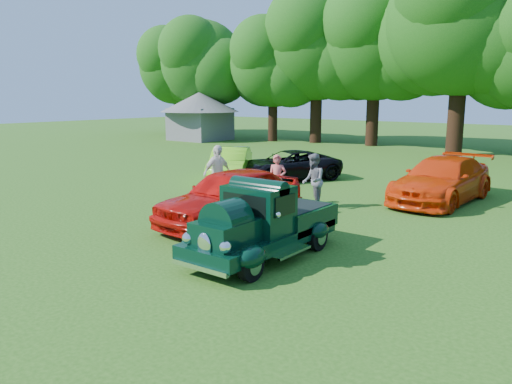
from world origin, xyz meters
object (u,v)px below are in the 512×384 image
Objects in this scene: back_car_black at (288,165)px; spectator_white at (217,174)px; hero_pickup at (264,225)px; spectator_pink at (277,180)px; back_car_orange at (442,180)px; gazebo at (200,111)px; back_car_lime at (230,164)px; red_convertible at (231,197)px; spectator_grey at (313,181)px.

back_car_black is 2.34× the size of spectator_white.
spectator_pink is at bearing 122.12° from hero_pickup.
spectator_white is at bearing -138.63° from back_car_orange.
back_car_orange is at bearing 13.69° from spectator_pink.
back_car_orange is 26.96m from gazebo.
hero_pickup is 10.52m from back_car_black.
red_convertible is at bearing -82.13° from back_car_lime.
spectator_white reaches higher than back_car_lime.
gazebo is (-20.67, 16.28, 1.52)m from spectator_grey.
hero_pickup is at bearing -17.42° from spectator_grey.
spectator_white is (-4.76, 3.75, 0.26)m from hero_pickup.
spectator_pink is 0.86× the size of spectator_white.
spectator_grey is (1.22, 0.28, 0.05)m from spectator_pink.
spectator_pink is (-2.94, 4.69, 0.12)m from hero_pickup.
red_convertible reaches higher than back_car_orange.
hero_pickup is at bearing -85.79° from spectator_pink.
red_convertible is 2.82× the size of spectator_pink.
spectator_pink is at bearing -64.25° from back_car_lime.
spectator_white reaches higher than back_car_orange.
spectator_white is (-1.82, -0.94, 0.14)m from spectator_pink.
spectator_grey is at bearing 109.14° from hero_pickup.
back_car_black is at bearing 120.97° from hero_pickup.
red_convertible is at bearing -48.28° from spectator_grey.
back_car_orange is 5.64m from spectator_pink.
spectator_pink is (-4.22, -3.75, 0.08)m from back_car_orange.
spectator_pink is 0.94× the size of spectator_grey.
back_car_orange is at bearing 102.51° from spectator_grey.
back_car_black is 2.58× the size of spectator_grey.
hero_pickup reaches higher than red_convertible.
spectator_pink reaches higher than back_car_lime.
spectator_pink is (4.31, -2.64, 0.13)m from back_car_lime.
back_car_orange is at bearing -28.43° from gazebo.
back_car_black is (-5.41, 9.02, -0.08)m from hero_pickup.
spectator_pink is 25.59m from gazebo.
spectator_grey is at bearing -127.36° from back_car_orange.
hero_pickup is 6.07m from spectator_white.
back_car_black is at bearing 91.80° from spectator_pink.
hero_pickup is 10.31m from back_car_lime.
spectator_white is (2.49, -3.58, 0.27)m from back_car_lime.
spectator_grey reaches higher than spectator_pink.
gazebo reaches higher than spectator_grey.
back_car_black is at bearing 178.57° from back_car_orange.
gazebo is (-22.39, 21.25, 1.69)m from hero_pickup.
gazebo is at bearing 54.27° from spectator_white.
back_car_black is 2.73× the size of spectator_pink.
red_convertible is at bearing -107.81° from spectator_pink.
spectator_white is (-3.04, -1.22, 0.09)m from spectator_grey.
gazebo reaches higher than hero_pickup.
back_car_lime is at bearing -169.04° from back_car_orange.
hero_pickup is 5.27m from spectator_grey.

